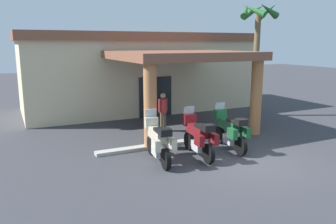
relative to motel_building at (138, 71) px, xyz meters
name	(u,v)px	position (x,y,z in m)	size (l,w,h in m)	color
ground_plane	(249,161)	(0.00, -10.16, -2.25)	(80.00, 80.00, 0.00)	#38383D
motel_building	(138,71)	(0.00, 0.00, 0.00)	(13.17, 10.97, 4.38)	beige
motorcycle_cream	(158,141)	(-2.71, -8.89, -1.55)	(0.76, 2.21, 1.61)	black
motorcycle_maroon	(199,137)	(-1.26, -9.00, -1.55)	(0.74, 2.21, 1.61)	black
motorcycle_green	(230,131)	(0.20, -8.79, -1.55)	(0.76, 2.21, 1.61)	black
pedestrian	(163,109)	(-0.92, -5.39, -1.26)	(0.50, 0.32, 1.70)	brown
palm_tree_near_portico	(257,31)	(4.82, -4.49, 2.18)	(1.90, 1.99, 5.96)	brown
curb_strip	(177,143)	(-1.26, -7.42, -2.19)	(6.37, 0.36, 0.12)	#ADA89E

